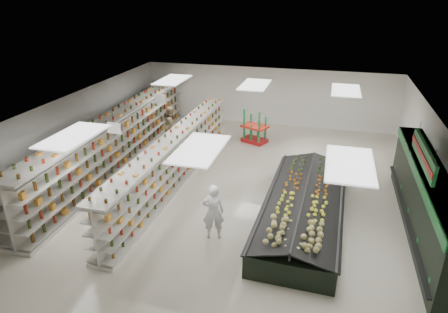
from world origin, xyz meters
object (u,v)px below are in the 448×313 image
(gondola_left, at_px, (119,141))
(shopper_background, at_px, (171,125))
(soda_endcap, at_px, (255,128))
(produce_island, at_px, (304,206))
(gondola_center, at_px, (175,161))
(shopper_main, at_px, (213,212))

(gondola_left, height_order, shopper_background, gondola_left)
(soda_endcap, xyz_separation_m, shopper_background, (-4.04, -1.08, 0.16))
(produce_island, distance_m, shopper_background, 8.97)
(gondola_left, xyz_separation_m, gondola_center, (2.97, -0.96, -0.16))
(soda_endcap, relative_size, shopper_main, 0.85)
(gondola_left, bearing_deg, shopper_background, 68.17)
(gondola_left, xyz_separation_m, produce_island, (8.17, -2.47, -0.59))
(gondola_center, distance_m, produce_island, 5.43)
(produce_island, xyz_separation_m, shopper_main, (-2.63, -1.86, 0.44))
(gondola_left, distance_m, shopper_main, 7.03)
(produce_island, distance_m, soda_endcap, 7.30)
(gondola_center, relative_size, shopper_background, 6.18)
(gondola_left, bearing_deg, shopper_main, -39.45)
(gondola_left, relative_size, shopper_background, 7.28)
(gondola_left, relative_size, shopper_main, 7.31)
(soda_endcap, bearing_deg, gondola_center, -113.36)
(gondola_left, bearing_deg, soda_endcap, 37.44)
(gondola_center, height_order, shopper_main, gondola_center)
(gondola_center, bearing_deg, shopper_background, 114.74)
(gondola_left, height_order, produce_island, gondola_left)
(gondola_center, bearing_deg, gondola_left, 162.71)
(produce_island, bearing_deg, shopper_main, -144.77)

